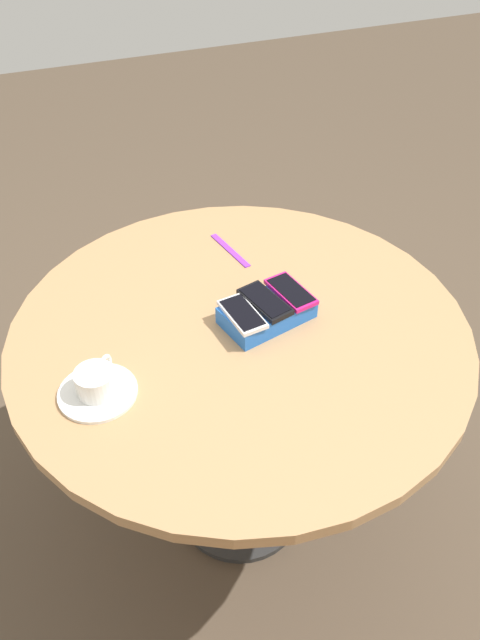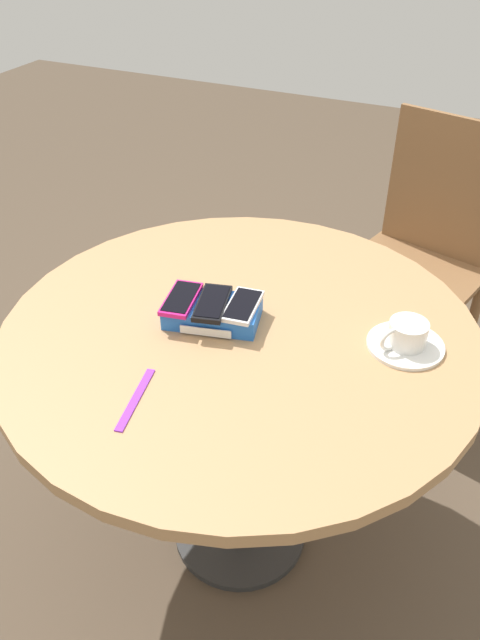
% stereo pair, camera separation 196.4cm
% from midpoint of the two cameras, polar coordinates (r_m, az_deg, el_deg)
% --- Properties ---
extents(ground_plane, '(8.00, 8.00, 0.00)m').
position_cam_midpoint_polar(ground_plane, '(1.67, 18.23, -41.82)').
color(ground_plane, brown).
extents(round_table, '(1.05, 1.05, 0.74)m').
position_cam_midpoint_polar(round_table, '(1.06, 27.19, -36.62)').
color(round_table, '#2D2D2D').
rests_on(round_table, ground_plane).
extents(phone_box, '(0.22, 0.16, 0.04)m').
position_cam_midpoint_polar(phone_box, '(0.99, 32.63, -32.32)').
color(phone_box, blue).
rests_on(phone_box, round_table).
extents(phone_magenta, '(0.09, 0.14, 0.01)m').
position_cam_midpoint_polar(phone_magenta, '(1.00, 35.44, -28.87)').
color(phone_magenta, '#D11975').
rests_on(phone_magenta, phone_box).
extents(phone_black, '(0.09, 0.15, 0.01)m').
position_cam_midpoint_polar(phone_black, '(0.96, 33.11, -31.77)').
color(phone_black, black).
rests_on(phone_black, phone_box).
extents(phone_white, '(0.08, 0.13, 0.01)m').
position_cam_midpoint_polar(phone_white, '(0.93, 31.36, -34.81)').
color(phone_white, silver).
rests_on(phone_white, phone_box).
extents(saucer, '(0.16, 0.16, 0.01)m').
position_cam_midpoint_polar(saucer, '(0.88, 10.74, -51.57)').
color(saucer, white).
rests_on(saucer, round_table).
extents(coffee_cup, '(0.09, 0.10, 0.05)m').
position_cam_midpoint_polar(coffee_cup, '(0.85, 11.20, -51.47)').
color(coffee_cup, white).
rests_on(coffee_cup, saucer).
extents(lanyard_strap, '(0.05, 0.17, 0.00)m').
position_cam_midpoint_polar(lanyard_strap, '(1.05, 21.63, -20.22)').
color(lanyard_strap, purple).
rests_on(lanyard_strap, round_table).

